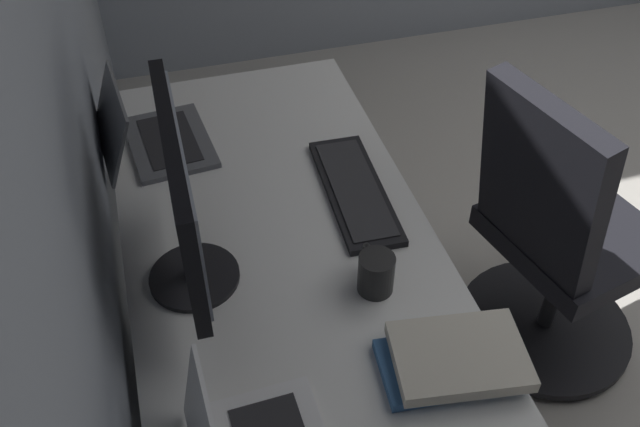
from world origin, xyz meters
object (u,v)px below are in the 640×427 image
object	(u,v)px
coffee_mug	(376,272)
drawer_pedestal	(298,416)
monitor_primary	(182,199)
keyboard_main	(355,190)
laptop_leftmost	(147,135)
office_chair	(555,245)
book_stack_near	(456,359)

from	to	relation	value
coffee_mug	drawer_pedestal	bearing A→B (deg)	101.17
monitor_primary	keyboard_main	world-z (taller)	monitor_primary
keyboard_main	coffee_mug	bearing A→B (deg)	169.76
drawer_pedestal	coffee_mug	bearing A→B (deg)	-78.83
laptop_leftmost	keyboard_main	xyz separation A→B (m)	(-0.33, -0.48, -0.04)
keyboard_main	coffee_mug	distance (m)	0.31
monitor_primary	coffee_mug	distance (m)	0.44
office_chair	laptop_leftmost	bearing A→B (deg)	69.04
office_chair	monitor_primary	bearing A→B (deg)	95.20
book_stack_near	office_chair	distance (m)	0.79
drawer_pedestal	book_stack_near	world-z (taller)	book_stack_near
coffee_mug	laptop_leftmost	bearing A→B (deg)	33.57
keyboard_main	book_stack_near	bearing A→B (deg)	-177.17
drawer_pedestal	office_chair	size ratio (longest dim) A/B	0.72
monitor_primary	keyboard_main	xyz separation A→B (m)	(0.17, -0.43, -0.22)
monitor_primary	laptop_leftmost	world-z (taller)	monitor_primary
laptop_leftmost	coffee_mug	xyz separation A→B (m)	(-0.64, -0.42, -0.00)
coffee_mug	office_chair	xyz separation A→B (m)	(0.23, -0.65, -0.32)
laptop_leftmost	monitor_primary	bearing A→B (deg)	-174.32
laptop_leftmost	book_stack_near	xyz separation A→B (m)	(-0.88, -0.50, -0.02)
drawer_pedestal	laptop_leftmost	world-z (taller)	laptop_leftmost
laptop_leftmost	coffee_mug	size ratio (longest dim) A/B	2.71
monitor_primary	book_stack_near	distance (m)	0.63
book_stack_near	drawer_pedestal	bearing A→B (deg)	53.42
keyboard_main	office_chair	size ratio (longest dim) A/B	0.44
monitor_primary	book_stack_near	bearing A→B (deg)	-129.53
drawer_pedestal	office_chair	world-z (taller)	office_chair
drawer_pedestal	monitor_primary	distance (m)	0.67
monitor_primary	keyboard_main	distance (m)	0.51
office_chair	drawer_pedestal	bearing A→B (deg)	107.56
book_stack_near	laptop_leftmost	bearing A→B (deg)	29.92
drawer_pedestal	laptop_leftmost	bearing A→B (deg)	18.91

